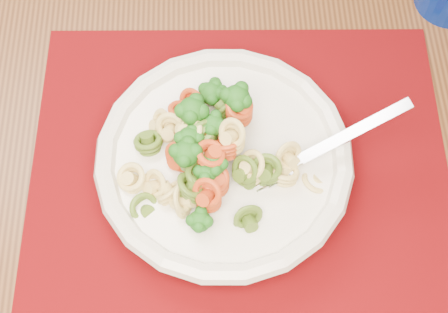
# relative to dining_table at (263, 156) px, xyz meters

# --- Properties ---
(dining_table) EXTENTS (1.46, 1.09, 0.79)m
(dining_table) POSITION_rel_dining_table_xyz_m (0.00, 0.00, 0.00)
(dining_table) COLOR #573318
(dining_table) RESTS_ON ground
(placemat) EXTENTS (0.47, 0.39, 0.00)m
(placemat) POSITION_rel_dining_table_xyz_m (-0.02, -0.07, 0.12)
(placemat) COLOR #4E0306
(placemat) RESTS_ON dining_table
(pasta_bowl) EXTENTS (0.25, 0.25, 0.05)m
(pasta_bowl) POSITION_rel_dining_table_xyz_m (-0.03, -0.08, 0.15)
(pasta_bowl) COLOR silver
(pasta_bowl) RESTS_ON placemat
(pasta_broccoli_heap) EXTENTS (0.21, 0.21, 0.06)m
(pasta_broccoli_heap) POSITION_rel_dining_table_xyz_m (-0.03, -0.08, 0.17)
(pasta_broccoli_heap) COLOR #D8B46B
(pasta_broccoli_heap) RESTS_ON pasta_bowl
(fork) EXTENTS (0.17, 0.11, 0.08)m
(fork) POSITION_rel_dining_table_xyz_m (0.02, -0.09, 0.16)
(fork) COLOR silver
(fork) RESTS_ON pasta_bowl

